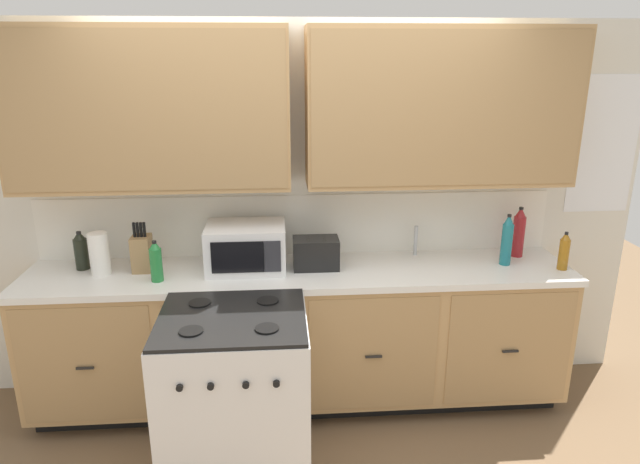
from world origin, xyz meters
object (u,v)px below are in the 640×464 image
(microwave, at_px, (246,247))
(bottle_dark, at_px, (81,251))
(stove_range, at_px, (236,396))
(bottle_green, at_px, (156,261))
(bottle_amber, at_px, (564,251))
(paper_towel_roll, at_px, (99,254))
(bottle_teal, at_px, (507,240))
(toaster, at_px, (316,253))
(knife_block, at_px, (142,253))
(bottle_red, at_px, (519,232))

(microwave, height_order, bottle_dark, microwave)
(stove_range, distance_m, bottle_green, 0.91)
(bottle_amber, bearing_deg, bottle_dark, 175.50)
(paper_towel_roll, distance_m, bottle_green, 0.38)
(paper_towel_roll, bearing_deg, bottle_teal, -0.53)
(toaster, height_order, bottle_green, bottle_green)
(microwave, bearing_deg, bottle_amber, -4.75)
(microwave, xyz_separation_m, bottle_amber, (1.94, -0.16, -0.02))
(bottle_amber, bearing_deg, knife_block, 176.06)
(knife_block, distance_m, bottle_green, 0.21)
(toaster, xyz_separation_m, bottle_green, (-0.94, -0.14, 0.03))
(bottle_green, xyz_separation_m, bottle_dark, (-0.50, 0.23, -0.00))
(knife_block, xyz_separation_m, bottle_red, (2.39, 0.08, 0.05))
(bottle_red, bearing_deg, paper_towel_roll, -177.33)
(bottle_dark, bearing_deg, microwave, -4.03)
(knife_block, distance_m, paper_towel_roll, 0.24)
(stove_range, bearing_deg, microwave, 86.17)
(stove_range, height_order, microwave, microwave)
(bottle_red, height_order, bottle_amber, bottle_red)
(bottle_green, bearing_deg, bottle_teal, 2.94)
(bottle_dark, relative_size, bottle_amber, 1.01)
(toaster, xyz_separation_m, bottle_red, (1.33, 0.11, 0.07))
(bottle_red, bearing_deg, bottle_teal, -133.32)
(microwave, xyz_separation_m, toaster, (0.43, -0.02, -0.04))
(bottle_teal, height_order, bottle_amber, bottle_teal)
(toaster, distance_m, bottle_dark, 1.44)
(stove_range, relative_size, microwave, 1.98)
(bottle_teal, xyz_separation_m, bottle_green, (-2.14, -0.11, -0.04))
(toaster, bearing_deg, bottle_amber, -5.39)
(knife_block, relative_size, bottle_teal, 0.95)
(toaster, relative_size, bottle_green, 1.13)
(microwave, distance_m, bottle_dark, 1.01)
(microwave, xyz_separation_m, paper_towel_roll, (-0.87, -0.03, -0.01))
(bottle_red, xyz_separation_m, bottle_amber, (0.18, -0.26, -0.04))
(paper_towel_roll, height_order, bottle_green, paper_towel_roll)
(bottle_red, distance_m, bottle_dark, 2.77)
(stove_range, xyz_separation_m, bottle_green, (-0.47, 0.52, 0.59))
(stove_range, relative_size, knife_block, 3.06)
(bottle_red, bearing_deg, knife_block, -178.12)
(knife_block, xyz_separation_m, bottle_green, (0.12, -0.18, 0.01))
(bottle_green, xyz_separation_m, bottle_red, (2.27, 0.26, 0.04))
(paper_towel_roll, relative_size, bottle_green, 1.05)
(stove_range, bearing_deg, paper_towel_roll, 141.86)
(bottle_amber, bearing_deg, toaster, 174.61)
(knife_block, height_order, bottle_green, knife_block)
(microwave, distance_m, bottle_amber, 1.95)
(stove_range, relative_size, bottle_green, 3.85)
(bottle_green, distance_m, bottle_red, 2.29)
(bottle_green, relative_size, bottle_red, 0.74)
(bottle_red, bearing_deg, bottle_green, -173.59)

